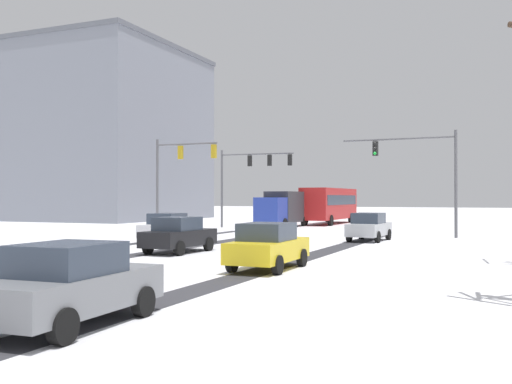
# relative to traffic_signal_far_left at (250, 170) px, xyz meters

# --- Properties ---
(wheel_track_left_lane) EXTENTS (0.87, 34.54, 0.01)m
(wheel_track_left_lane) POSITION_rel_traffic_signal_far_left_xyz_m (0.97, -21.83, -4.80)
(wheel_track_left_lane) COLOR #38383D
(wheel_track_left_lane) RESTS_ON ground
(wheel_track_right_lane) EXTENTS (1.15, 34.54, 0.01)m
(wheel_track_right_lane) POSITION_rel_traffic_signal_far_left_xyz_m (11.79, -21.83, -4.80)
(wheel_track_right_lane) COLOR #38383D
(wheel_track_right_lane) RESTS_ON ground
(wheel_track_center) EXTENTS (1.13, 34.54, 0.01)m
(wheel_track_center) POSITION_rel_traffic_signal_far_left_xyz_m (4.66, -21.83, -4.80)
(wheel_track_center) COLOR #38383D
(wheel_track_center) RESTS_ON ground
(sidewalk_kerb_right) EXTENTS (4.00, 34.54, 0.12)m
(sidewalk_kerb_right) POSITION_rel_traffic_signal_far_left_xyz_m (18.19, -23.40, -4.74)
(sidewalk_kerb_right) COLOR white
(sidewalk_kerb_right) RESTS_ON ground
(traffic_signal_far_left) EXTENTS (6.40, 0.62, 6.50)m
(traffic_signal_far_left) POSITION_rel_traffic_signal_far_left_xyz_m (0.00, 0.00, 0.00)
(traffic_signal_far_left) COLOR #56565B
(traffic_signal_far_left) RESTS_ON ground
(traffic_signal_near_right) EXTENTS (6.89, 0.38, 6.50)m
(traffic_signal_near_right) POSITION_rel_traffic_signal_far_left_xyz_m (14.85, -8.11, -0.32)
(traffic_signal_near_right) COLOR #56565B
(traffic_signal_near_right) RESTS_ON ground
(traffic_signal_near_left) EXTENTS (4.66, 0.39, 6.50)m
(traffic_signal_near_left) POSITION_rel_traffic_signal_far_left_xyz_m (-0.97, -10.11, -0.22)
(traffic_signal_near_left) COLOR #56565B
(traffic_signal_near_left) RESTS_ON ground
(car_silver_lead) EXTENTS (1.99, 4.18, 1.62)m
(car_silver_lead) POSITION_rel_traffic_signal_far_left_xyz_m (12.22, -10.86, -3.99)
(car_silver_lead) COLOR #B7BABF
(car_silver_lead) RESTS_ON ground
(car_white_second) EXTENTS (1.96, 4.17, 1.62)m
(car_white_second) POSITION_rel_traffic_signal_far_left_xyz_m (1.98, -16.07, -3.99)
(car_white_second) COLOR silver
(car_white_second) RESTS_ON ground
(car_black_third) EXTENTS (1.93, 4.15, 1.62)m
(car_black_third) POSITION_rel_traffic_signal_far_left_xyz_m (5.81, -21.44, -3.99)
(car_black_third) COLOR black
(car_black_third) RESTS_ON ground
(car_yellow_cab_fourth) EXTENTS (1.86, 4.11, 1.62)m
(car_yellow_cab_fourth) POSITION_rel_traffic_signal_far_left_xyz_m (11.87, -25.68, -3.99)
(car_yellow_cab_fourth) COLOR yellow
(car_yellow_cab_fourth) RESTS_ON ground
(car_grey_sixth) EXTENTS (1.96, 4.16, 1.62)m
(car_grey_sixth) POSITION_rel_traffic_signal_far_left_xyz_m (11.72, -35.57, -3.99)
(car_grey_sixth) COLOR slate
(car_grey_sixth) RESTS_ON ground
(bus_oncoming) EXTENTS (2.74, 11.02, 3.38)m
(bus_oncoming) POSITION_rel_traffic_signal_far_left_xyz_m (4.01, 9.88, -2.81)
(bus_oncoming) COLOR #B21E1E
(bus_oncoming) RESTS_ON ground
(box_truck_delivery) EXTENTS (2.41, 7.44, 3.02)m
(box_truck_delivery) POSITION_rel_traffic_signal_far_left_xyz_m (2.11, 2.20, -3.17)
(box_truck_delivery) COLOR #233899
(box_truck_delivery) RESTS_ON ground
(office_building_far_left_block) EXTENTS (28.79, 20.48, 19.68)m
(office_building_far_left_block) POSITION_rel_traffic_signal_far_left_xyz_m (-28.77, 11.83, 5.04)
(office_building_far_left_block) COLOR gray
(office_building_far_left_block) RESTS_ON ground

